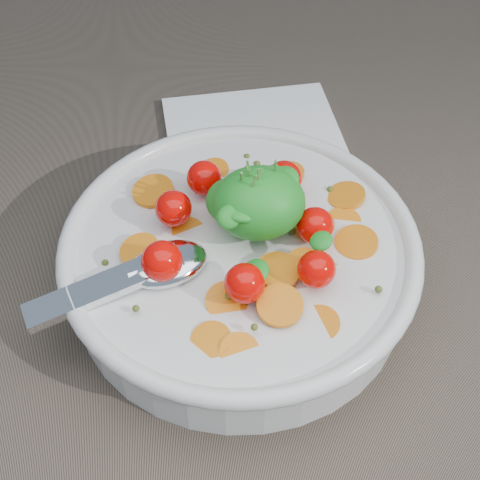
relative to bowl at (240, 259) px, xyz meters
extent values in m
plane|color=#6C5D4D|center=(-0.01, -0.02, -0.03)|extent=(6.00, 6.00, 0.00)
cylinder|color=silver|center=(0.00, 0.00, -0.01)|extent=(0.28, 0.28, 0.05)
torus|color=silver|center=(0.00, 0.00, 0.02)|extent=(0.29, 0.29, 0.01)
cylinder|color=silver|center=(0.00, 0.00, -0.03)|extent=(0.14, 0.14, 0.01)
cylinder|color=brown|center=(0.00, 0.00, -0.01)|extent=(0.25, 0.25, 0.04)
cylinder|color=orange|center=(0.09, 0.01, 0.02)|extent=(0.04, 0.04, 0.01)
cylinder|color=orange|center=(-0.01, -0.10, 0.02)|extent=(0.04, 0.04, 0.02)
cylinder|color=orange|center=(0.06, 0.01, 0.02)|extent=(0.05, 0.05, 0.01)
cylinder|color=orange|center=(-0.01, 0.09, 0.02)|extent=(0.03, 0.03, 0.01)
cylinder|color=orange|center=(-0.07, 0.06, 0.02)|extent=(0.05, 0.05, 0.01)
cylinder|color=orange|center=(-0.03, 0.00, 0.02)|extent=(0.04, 0.04, 0.01)
cylinder|color=orange|center=(0.05, -0.08, 0.02)|extent=(0.04, 0.04, 0.01)
cylinder|color=orange|center=(-0.03, -0.09, 0.02)|extent=(0.03, 0.03, 0.01)
cylinder|color=orange|center=(0.02, 0.03, 0.02)|extent=(0.04, 0.04, 0.01)
cylinder|color=orange|center=(-0.02, -0.06, 0.02)|extent=(0.04, 0.04, 0.02)
cylinder|color=orange|center=(0.01, 0.05, 0.02)|extent=(0.04, 0.04, 0.01)
cylinder|color=orange|center=(0.03, 0.06, 0.03)|extent=(0.03, 0.03, 0.01)
cylinder|color=orange|center=(-0.08, 0.00, 0.02)|extent=(0.04, 0.04, 0.01)
cylinder|color=orange|center=(0.05, 0.07, 0.02)|extent=(0.03, 0.03, 0.01)
cylinder|color=orange|center=(0.09, -0.01, 0.02)|extent=(0.05, 0.05, 0.01)
cylinder|color=orange|center=(0.02, -0.07, 0.03)|extent=(0.05, 0.05, 0.01)
cylinder|color=orange|center=(0.06, -0.04, 0.02)|extent=(0.05, 0.05, 0.01)
cylinder|color=orange|center=(0.03, -0.04, 0.02)|extent=(0.03, 0.03, 0.01)
cylinder|color=orange|center=(-0.04, 0.02, 0.02)|extent=(0.04, 0.04, 0.01)
cylinder|color=orange|center=(0.03, 0.05, 0.02)|extent=(0.04, 0.04, 0.01)
cylinder|color=orange|center=(0.10, 0.04, 0.02)|extent=(0.04, 0.04, 0.01)
cylinder|color=orange|center=(0.04, -0.03, 0.03)|extent=(0.03, 0.03, 0.01)
cylinder|color=orange|center=(0.02, -0.04, 0.03)|extent=(0.04, 0.04, 0.01)
sphere|color=#48571D|center=(0.08, 0.05, 0.02)|extent=(0.01, 0.01, 0.01)
sphere|color=#48571D|center=(0.00, -0.09, 0.03)|extent=(0.01, 0.01, 0.01)
sphere|color=#48571D|center=(-0.01, -0.05, 0.02)|extent=(0.01, 0.01, 0.01)
sphere|color=#48571D|center=(0.10, -0.06, 0.02)|extent=(0.01, 0.01, 0.01)
sphere|color=#48571D|center=(0.02, 0.10, 0.02)|extent=(0.01, 0.01, 0.01)
sphere|color=#48571D|center=(0.04, 0.01, 0.02)|extent=(0.01, 0.01, 0.01)
sphere|color=#48571D|center=(-0.06, -0.02, 0.02)|extent=(0.01, 0.01, 0.01)
sphere|color=#48571D|center=(0.03, 0.09, 0.02)|extent=(0.01, 0.01, 0.01)
sphere|color=#48571D|center=(-0.02, -0.05, 0.02)|extent=(0.01, 0.01, 0.01)
sphere|color=#48571D|center=(-0.04, -0.01, 0.02)|extent=(0.01, 0.01, 0.01)
sphere|color=#48571D|center=(-0.11, -0.01, 0.02)|extent=(0.01, 0.01, 0.01)
sphere|color=#48571D|center=(-0.08, -0.06, 0.02)|extent=(0.01, 0.01, 0.01)
sphere|color=#48571D|center=(0.00, -0.05, 0.02)|extent=(0.01, 0.01, 0.01)
sphere|color=#DA0601|center=(0.06, -0.01, 0.04)|extent=(0.03, 0.03, 0.03)
sphere|color=#DA0601|center=(0.04, 0.05, 0.04)|extent=(0.03, 0.03, 0.03)
sphere|color=#DA0601|center=(-0.02, 0.06, 0.04)|extent=(0.03, 0.03, 0.03)
sphere|color=#DA0601|center=(-0.05, 0.03, 0.04)|extent=(0.03, 0.03, 0.03)
sphere|color=#DA0601|center=(-0.06, -0.03, 0.04)|extent=(0.03, 0.03, 0.03)
sphere|color=#DA0601|center=(0.00, -0.06, 0.04)|extent=(0.03, 0.03, 0.03)
sphere|color=#DA0601|center=(0.05, -0.05, 0.04)|extent=(0.03, 0.03, 0.03)
ellipsoid|color=#208F24|center=(0.02, 0.01, 0.05)|extent=(0.07, 0.06, 0.05)
ellipsoid|color=#208F24|center=(0.00, 0.02, 0.04)|extent=(0.04, 0.04, 0.03)
ellipsoid|color=#208F24|center=(0.02, 0.01, 0.06)|extent=(0.02, 0.02, 0.02)
ellipsoid|color=#208F24|center=(0.04, 0.03, 0.05)|extent=(0.02, 0.02, 0.01)
ellipsoid|color=#208F24|center=(0.03, 0.03, 0.07)|extent=(0.02, 0.02, 0.01)
ellipsoid|color=#208F24|center=(0.01, 0.02, 0.06)|extent=(0.03, 0.03, 0.02)
ellipsoid|color=#208F24|center=(0.02, 0.01, 0.06)|extent=(0.03, 0.03, 0.02)
ellipsoid|color=#208F24|center=(0.02, 0.01, 0.06)|extent=(0.03, 0.03, 0.02)
ellipsoid|color=#208F24|center=(0.00, 0.00, 0.05)|extent=(0.02, 0.02, 0.02)
ellipsoid|color=#208F24|center=(0.00, -0.05, 0.04)|extent=(0.03, 0.03, 0.02)
ellipsoid|color=#208F24|center=(0.01, 0.01, 0.07)|extent=(0.03, 0.03, 0.02)
ellipsoid|color=#208F24|center=(0.04, 0.01, 0.06)|extent=(0.03, 0.03, 0.02)
ellipsoid|color=#208F24|center=(0.00, 0.01, 0.06)|extent=(0.03, 0.02, 0.01)
ellipsoid|color=#208F24|center=(0.01, 0.00, 0.06)|extent=(0.02, 0.02, 0.02)
ellipsoid|color=#208F24|center=(0.00, 0.01, 0.06)|extent=(0.02, 0.03, 0.02)
ellipsoid|color=#208F24|center=(0.02, 0.02, 0.05)|extent=(0.03, 0.03, 0.02)
ellipsoid|color=#208F24|center=(-0.01, -0.01, 0.06)|extent=(0.03, 0.03, 0.02)
ellipsoid|color=#208F24|center=(0.02, 0.01, 0.07)|extent=(0.02, 0.03, 0.02)
ellipsoid|color=#208F24|center=(0.00, -0.01, 0.06)|extent=(0.04, 0.04, 0.02)
ellipsoid|color=#208F24|center=(0.06, -0.02, 0.04)|extent=(0.01, 0.02, 0.02)
ellipsoid|color=#208F24|center=(0.06, -0.03, 0.05)|extent=(0.02, 0.02, 0.01)
ellipsoid|color=#208F24|center=(0.04, 0.02, 0.06)|extent=(0.03, 0.03, 0.03)
cylinder|color=#4C8C33|center=(0.01, 0.01, 0.07)|extent=(0.01, 0.01, 0.05)
cylinder|color=#4C8C33|center=(0.01, 0.02, 0.07)|extent=(0.01, 0.01, 0.05)
cylinder|color=#4C8C33|center=(0.01, 0.01, 0.07)|extent=(0.01, 0.01, 0.05)
cylinder|color=#4C8C33|center=(0.03, 0.02, 0.07)|extent=(0.00, 0.01, 0.05)
cylinder|color=#4C8C33|center=(0.02, 0.01, 0.07)|extent=(0.00, 0.00, 0.05)
cylinder|color=#4C8C33|center=(0.00, 0.02, 0.07)|extent=(0.00, 0.02, 0.05)
cylinder|color=#4C8C33|center=(0.01, 0.00, 0.07)|extent=(0.02, 0.00, 0.05)
ellipsoid|color=silver|center=(-0.06, -0.02, 0.03)|extent=(0.07, 0.06, 0.02)
cube|color=silver|center=(-0.11, -0.04, 0.02)|extent=(0.12, 0.06, 0.02)
cylinder|color=silver|center=(-0.08, -0.03, 0.03)|extent=(0.03, 0.02, 0.01)
cube|color=white|center=(0.04, 0.19, -0.03)|extent=(0.19, 0.17, 0.01)
camera|label=1|loc=(-0.04, -0.35, 0.42)|focal=50.00mm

